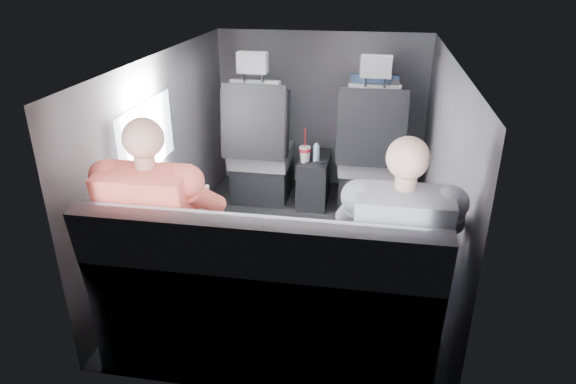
% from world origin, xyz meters
% --- Properties ---
extents(floor, '(2.60, 2.60, 0.00)m').
position_xyz_m(floor, '(0.00, 0.00, 0.00)').
color(floor, black).
rests_on(floor, ground).
extents(ceiling, '(2.60, 2.60, 0.00)m').
position_xyz_m(ceiling, '(0.00, 0.00, 1.35)').
color(ceiling, '#B2B2AD').
rests_on(ceiling, panel_back).
extents(panel_left, '(0.02, 2.60, 1.35)m').
position_xyz_m(panel_left, '(-0.90, 0.00, 0.68)').
color(panel_left, '#56565B').
rests_on(panel_left, floor).
extents(panel_right, '(0.02, 2.60, 1.35)m').
position_xyz_m(panel_right, '(0.90, 0.00, 0.68)').
color(panel_right, '#56565B').
rests_on(panel_right, floor).
extents(panel_front, '(1.80, 0.02, 1.35)m').
position_xyz_m(panel_front, '(0.00, 1.30, 0.68)').
color(panel_front, '#56565B').
rests_on(panel_front, floor).
extents(panel_back, '(1.80, 0.02, 1.35)m').
position_xyz_m(panel_back, '(0.00, -1.30, 0.68)').
color(panel_back, '#56565B').
rests_on(panel_back, floor).
extents(side_window, '(0.02, 0.75, 0.42)m').
position_xyz_m(side_window, '(-0.88, -0.30, 0.90)').
color(side_window, white).
rests_on(side_window, panel_left).
extents(seatbelt, '(0.35, 0.11, 0.59)m').
position_xyz_m(seatbelt, '(0.45, 0.67, 0.80)').
color(seatbelt, black).
rests_on(seatbelt, front_seat_right).
extents(front_seat_left, '(0.52, 0.58, 1.26)m').
position_xyz_m(front_seat_left, '(-0.45, 0.84, 0.40)').
color(front_seat_left, black).
rests_on(front_seat_left, floor).
extents(front_seat_right, '(0.52, 0.58, 1.26)m').
position_xyz_m(front_seat_right, '(0.45, 0.84, 0.40)').
color(front_seat_right, black).
rests_on(front_seat_right, floor).
extents(center_console, '(0.24, 0.48, 0.41)m').
position_xyz_m(center_console, '(0.00, 0.88, 0.20)').
color(center_console, black).
rests_on(center_console, floor).
extents(rear_bench, '(1.60, 0.57, 0.92)m').
position_xyz_m(rear_bench, '(0.00, -1.06, 0.31)').
color(rear_bench, slate).
rests_on(rear_bench, floor).
extents(soda_cup, '(0.09, 0.09, 0.28)m').
position_xyz_m(soda_cup, '(-0.06, 0.75, 0.47)').
color(soda_cup, white).
rests_on(soda_cup, center_console).
extents(water_bottle, '(0.05, 0.05, 0.15)m').
position_xyz_m(water_bottle, '(0.02, 0.79, 0.47)').
color(water_bottle, '#9CBCD3').
rests_on(water_bottle, center_console).
extents(laptop_white, '(0.44, 0.45, 0.27)m').
position_xyz_m(laptop_white, '(-0.49, -0.81, 0.64)').
color(laptop_white, silver).
rests_on(laptop_white, passenger_rear_left).
extents(laptop_black, '(0.34, 0.33, 0.22)m').
position_xyz_m(laptop_black, '(0.56, -0.78, 0.63)').
color(laptop_black, black).
rests_on(laptop_black, passenger_rear_right).
extents(passenger_rear_left, '(0.52, 0.64, 1.25)m').
position_xyz_m(passenger_rear_left, '(-0.53, -0.97, 0.64)').
color(passenger_rear_left, '#38383D').
rests_on(passenger_rear_left, rear_bench).
extents(passenger_rear_right, '(0.51, 0.63, 1.23)m').
position_xyz_m(passenger_rear_right, '(0.60, -0.97, 0.63)').
color(passenger_rear_right, navy).
rests_on(passenger_rear_right, rear_bench).
extents(passenger_front_right, '(0.38, 0.38, 0.75)m').
position_xyz_m(passenger_front_right, '(0.45, 1.10, 0.74)').
color(passenger_front_right, navy).
rests_on(passenger_front_right, front_seat_right).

